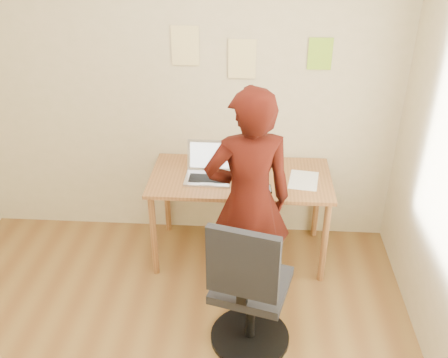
# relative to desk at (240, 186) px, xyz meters

# --- Properties ---
(room) EXTENTS (3.58, 3.58, 2.78)m
(room) POSITION_rel_desk_xyz_m (-0.50, -1.38, 0.70)
(room) COLOR brown
(room) RESTS_ON ground
(desk) EXTENTS (1.40, 0.70, 0.74)m
(desk) POSITION_rel_desk_xyz_m (0.00, 0.00, 0.00)
(desk) COLOR #986234
(desk) RESTS_ON ground
(laptop) EXTENTS (0.35, 0.31, 0.25)m
(laptop) POSITION_rel_desk_xyz_m (-0.25, -0.02, 0.14)
(laptop) COLOR #B5B5BC
(laptop) RESTS_ON desk
(paper_sheet) EXTENTS (0.26, 0.33, 0.00)m
(paper_sheet) POSITION_rel_desk_xyz_m (0.48, -0.03, 0.09)
(paper_sheet) COLOR white
(paper_sheet) RESTS_ON desk
(phone) EXTENTS (0.07, 0.13, 0.01)m
(phone) POSITION_rel_desk_xyz_m (0.21, -0.19, 0.09)
(phone) COLOR black
(phone) RESTS_ON desk
(wall_note_left) EXTENTS (0.21, 0.00, 0.30)m
(wall_note_left) POSITION_rel_desk_xyz_m (-0.45, 0.36, 1.00)
(wall_note_left) COLOR #F5DF92
(wall_note_left) RESTS_ON room
(wall_note_mid) EXTENTS (0.21, 0.00, 0.30)m
(wall_note_mid) POSITION_rel_desk_xyz_m (-0.02, 0.36, 0.90)
(wall_note_mid) COLOR #F5DF92
(wall_note_mid) RESTS_ON room
(wall_note_right) EXTENTS (0.18, 0.00, 0.24)m
(wall_note_right) POSITION_rel_desk_xyz_m (0.57, 0.36, 0.95)
(wall_note_right) COLOR #95CE2E
(wall_note_right) RESTS_ON room
(office_chair) EXTENTS (0.55, 0.56, 1.03)m
(office_chair) POSITION_rel_desk_xyz_m (0.09, -1.01, -0.21)
(office_chair) COLOR black
(office_chair) RESTS_ON ground
(person) EXTENTS (0.67, 0.51, 1.65)m
(person) POSITION_rel_desk_xyz_m (0.07, -0.51, 0.17)
(person) COLOR #350C07
(person) RESTS_ON ground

